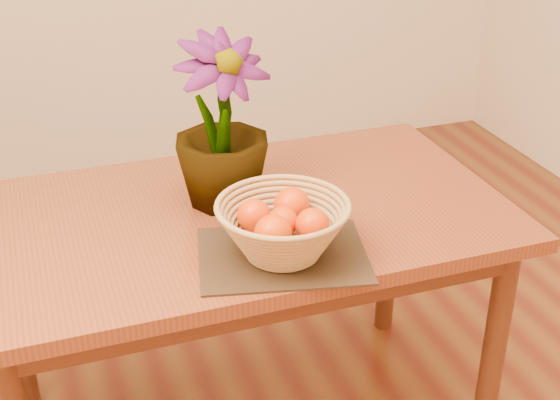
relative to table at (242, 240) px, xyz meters
name	(u,v)px	position (x,y,z in m)	size (l,w,h in m)	color
table	(242,240)	(0.00, 0.00, 0.00)	(1.40, 0.80, 0.75)	brown
placemat	(283,255)	(0.03, -0.25, 0.09)	(0.40, 0.30, 0.01)	#362313
wicker_basket	(283,231)	(0.03, -0.25, 0.16)	(0.32, 0.32, 0.13)	#B9834D
orange_pile	(283,220)	(0.03, -0.25, 0.19)	(0.19, 0.20, 0.09)	#F83904
potted_plant	(221,123)	(-0.03, 0.07, 0.31)	(0.25, 0.25, 0.45)	#144814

